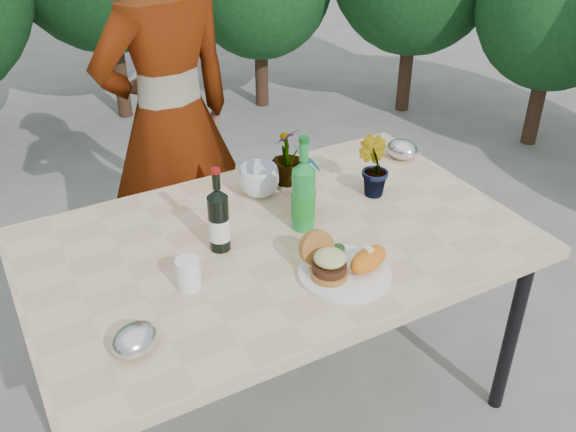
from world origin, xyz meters
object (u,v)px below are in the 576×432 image
person (170,121)px  wine_bottle (219,220)px  dinner_plate (345,273)px  patio_table (276,253)px

person → wine_bottle: bearing=69.4°
dinner_plate → person: 1.11m
wine_bottle → person: person is taller
wine_bottle → person: bearing=103.7°
patio_table → dinner_plate: (0.09, -0.27, 0.06)m
wine_bottle → person: size_ratio=0.17×
wine_bottle → patio_table: bearing=11.3°
patio_table → dinner_plate: dinner_plate is taller
dinner_plate → wine_bottle: wine_bottle is taller
wine_bottle → person: (0.13, 0.78, 0.00)m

